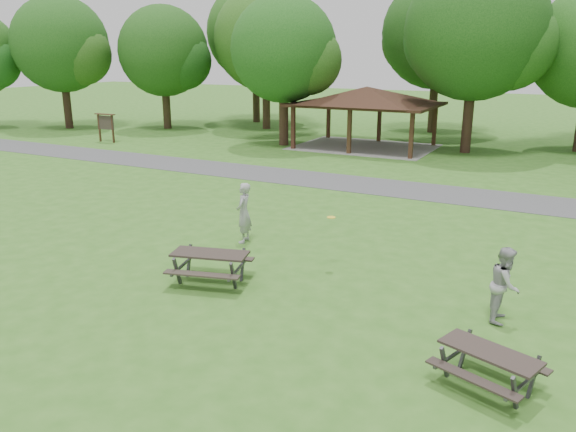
{
  "coord_description": "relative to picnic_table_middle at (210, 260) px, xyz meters",
  "views": [
    {
      "loc": [
        8.08,
        -9.52,
        5.75
      ],
      "look_at": [
        1.0,
        4.0,
        1.3
      ],
      "focal_mm": 35.0,
      "sensor_mm": 36.0,
      "label": 1
    }
  ],
  "objects": [
    {
      "name": "ground",
      "position": [
        -0.01,
        -1.55,
        -0.62
      ],
      "size": [
        160.0,
        160.0,
        0.0
      ],
      "primitive_type": "plane",
      "color": "#346B1E",
      "rests_on": "ground"
    },
    {
      "name": "asphalt_path",
      "position": [
        -0.01,
        12.45,
        -0.61
      ],
      "size": [
        120.0,
        3.2,
        0.02
      ],
      "primitive_type": "cube",
      "color": "#474749",
      "rests_on": "ground"
    },
    {
      "name": "pavilion",
      "position": [
        -4.01,
        22.45,
        2.44
      ],
      "size": [
        8.6,
        7.01,
        3.76
      ],
      "color": "#331B12",
      "rests_on": "ground"
    },
    {
      "name": "notice_board",
      "position": [
        -20.01,
        16.45,
        0.69
      ],
      "size": [
        1.6,
        0.3,
        1.88
      ],
      "color": "#362013",
      "rests_on": "ground"
    },
    {
      "name": "tree_row_a",
      "position": [
        -27.93,
        20.48,
        5.53
      ],
      "size": [
        7.56,
        7.2,
        9.97
      ],
      "color": "black",
      "rests_on": "ground"
    },
    {
      "name": "tree_row_b",
      "position": [
        -20.93,
        23.98,
        5.04
      ],
      "size": [
        7.14,
        6.8,
        9.28
      ],
      "color": "black",
      "rests_on": "ground"
    },
    {
      "name": "tree_row_c",
      "position": [
        -13.92,
        27.48,
        5.92
      ],
      "size": [
        8.19,
        7.8,
        10.67
      ],
      "color": "#301F15",
      "rests_on": "ground"
    },
    {
      "name": "tree_row_d",
      "position": [
        -8.93,
        20.98,
        5.15
      ],
      "size": [
        6.93,
        6.6,
        9.27
      ],
      "color": "#332016",
      "rests_on": "ground"
    },
    {
      "name": "tree_row_e",
      "position": [
        2.08,
        23.48,
        6.16
      ],
      "size": [
        8.4,
        8.0,
        11.02
      ],
      "color": "black",
      "rests_on": "ground"
    },
    {
      "name": "tree_deep_a",
      "position": [
        -16.92,
        30.98,
        6.51
      ],
      "size": [
        8.4,
        8.0,
        11.38
      ],
      "color": "#302115",
      "rests_on": "ground"
    },
    {
      "name": "tree_deep_b",
      "position": [
        -1.92,
        31.48,
        6.26
      ],
      "size": [
        8.4,
        8.0,
        11.13
      ],
      "color": "#301F15",
      "rests_on": "ground"
    },
    {
      "name": "picnic_table_middle",
      "position": [
        0.0,
        0.0,
        0.0
      ],
      "size": [
        2.29,
        2.02,
        0.84
      ],
      "color": "#2A221E",
      "rests_on": "ground"
    },
    {
      "name": "picnic_table_far",
      "position": [
        7.14,
        -1.64,
        -0.07
      ],
      "size": [
        2.07,
        1.86,
        0.74
      ],
      "color": "#2B231F",
      "rests_on": "ground"
    },
    {
      "name": "frisbee_in_flight",
      "position": [
        2.35,
        2.38,
        0.84
      ],
      "size": [
        0.3,
        0.3,
        0.02
      ],
      "color": "yellow",
      "rests_on": "ground"
    },
    {
      "name": "frisbee_thrower",
      "position": [
        -0.96,
        3.18,
        0.33
      ],
      "size": [
        0.59,
        0.78,
        1.9
      ],
      "primitive_type": "imported",
      "rotation": [
        0.0,
        0.0,
        -1.35
      ],
      "color": "#9C9C9E",
      "rests_on": "ground"
    },
    {
      "name": "frisbee_catcher",
      "position": [
        7.01,
        1.25,
        0.23
      ],
      "size": [
        0.65,
        0.84,
        1.71
      ],
      "primitive_type": "imported",
      "rotation": [
        0.0,
        0.0,
        1.58
      ],
      "color": "#A1A1A3",
      "rests_on": "ground"
    }
  ]
}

